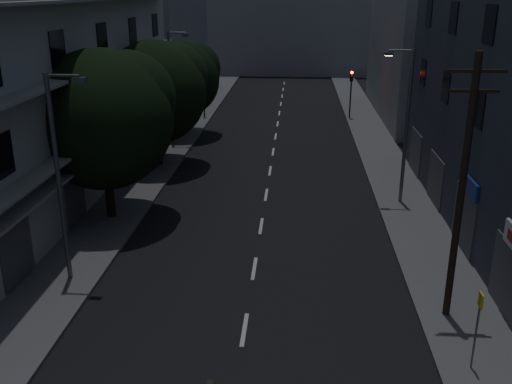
# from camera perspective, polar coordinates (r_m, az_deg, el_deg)

# --- Properties ---
(ground) EXTENTS (160.00, 160.00, 0.00)m
(ground) POSITION_cam_1_polar(r_m,az_deg,el_deg) (36.73, 1.45, 2.37)
(ground) COLOR black
(ground) RESTS_ON ground
(sidewalk_left) EXTENTS (3.00, 90.00, 0.15)m
(sidewalk_left) POSITION_cam_1_polar(r_m,az_deg,el_deg) (37.78, -10.00, 2.69)
(sidewalk_left) COLOR #565659
(sidewalk_left) RESTS_ON ground
(sidewalk_right) EXTENTS (3.00, 90.00, 0.15)m
(sidewalk_right) POSITION_cam_1_polar(r_m,az_deg,el_deg) (37.15, 13.09, 2.18)
(sidewalk_right) COLOR #565659
(sidewalk_right) RESTS_ON ground
(lane_markings) EXTENTS (0.15, 60.50, 0.01)m
(lane_markings) POSITION_cam_1_polar(r_m,az_deg,el_deg) (42.73, 1.85, 4.85)
(lane_markings) COLOR beige
(lane_markings) RESTS_ON ground
(building_left) EXTENTS (7.00, 36.00, 14.00)m
(building_left) POSITION_cam_1_polar(r_m,az_deg,el_deg) (31.40, -21.95, 11.12)
(building_left) COLOR #A2A19D
(building_left) RESTS_ON ground
(building_far_left) EXTENTS (6.00, 20.00, 16.00)m
(building_far_left) POSITION_cam_1_polar(r_m,az_deg,el_deg) (59.69, -9.45, 16.58)
(building_far_left) COLOR slate
(building_far_left) RESTS_ON ground
(building_far_right) EXTENTS (6.00, 20.00, 13.00)m
(building_far_right) POSITION_cam_1_polar(r_m,az_deg,el_deg) (53.26, 15.86, 14.17)
(building_far_right) COLOR slate
(building_far_right) RESTS_ON ground
(building_far_end) EXTENTS (24.00, 8.00, 10.00)m
(building_far_end) POSITION_cam_1_polar(r_m,az_deg,el_deg) (80.28, 3.07, 15.37)
(building_far_end) COLOR slate
(building_far_end) RESTS_ON ground
(tree_near) EXTENTS (6.69, 6.69, 8.25)m
(tree_near) POSITION_cam_1_polar(r_m,az_deg,el_deg) (28.12, -14.93, 7.54)
(tree_near) COLOR black
(tree_near) RESTS_ON sidewalk_left
(tree_mid) EXTENTS (6.41, 6.41, 7.89)m
(tree_mid) POSITION_cam_1_polar(r_m,az_deg,el_deg) (36.62, -9.94, 10.21)
(tree_mid) COLOR black
(tree_mid) RESTS_ON sidewalk_left
(tree_far) EXTENTS (5.81, 5.81, 7.19)m
(tree_far) POSITION_cam_1_polar(r_m,az_deg,el_deg) (44.71, -7.37, 11.44)
(tree_far) COLOR black
(tree_far) RESTS_ON sidewalk_left
(traffic_signal_far_right) EXTENTS (0.28, 0.37, 4.10)m
(traffic_signal_far_right) POSITION_cam_1_polar(r_m,az_deg,el_deg) (51.08, 9.50, 10.58)
(traffic_signal_far_right) COLOR black
(traffic_signal_far_right) RESTS_ON sidewalk_right
(traffic_signal_far_left) EXTENTS (0.28, 0.37, 4.10)m
(traffic_signal_far_left) POSITION_cam_1_polar(r_m,az_deg,el_deg) (51.10, -5.27, 10.76)
(traffic_signal_far_left) COLOR black
(traffic_signal_far_left) RESTS_ON sidewalk_left
(street_lamp_left_near) EXTENTS (1.51, 0.25, 8.00)m
(street_lamp_left_near) POSITION_cam_1_polar(r_m,az_deg,el_deg) (22.22, -18.97, 2.11)
(street_lamp_left_near) COLOR #525359
(street_lamp_left_near) RESTS_ON sidewalk_left
(street_lamp_right) EXTENTS (1.51, 0.25, 8.00)m
(street_lamp_right) POSITION_cam_1_polar(r_m,az_deg,el_deg) (30.31, 14.68, 7.02)
(street_lamp_right) COLOR #595C60
(street_lamp_right) RESTS_ON sidewalk_right
(street_lamp_left_far) EXTENTS (1.51, 0.25, 8.00)m
(street_lamp_left_far) POSITION_cam_1_polar(r_m,az_deg,el_deg) (41.89, -8.38, 10.78)
(street_lamp_left_far) COLOR slate
(street_lamp_left_far) RESTS_ON sidewalk_left
(utility_pole) EXTENTS (1.80, 0.24, 9.00)m
(utility_pole) POSITION_cam_1_polar(r_m,az_deg,el_deg) (19.56, 19.91, 0.51)
(utility_pole) COLOR black
(utility_pole) RESTS_ON sidewalk_right
(bus_stop_sign) EXTENTS (0.06, 0.35, 2.52)m
(bus_stop_sign) POSITION_cam_1_polar(r_m,az_deg,el_deg) (18.13, 21.34, -11.59)
(bus_stop_sign) COLOR #595B60
(bus_stop_sign) RESTS_ON sidewalk_right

